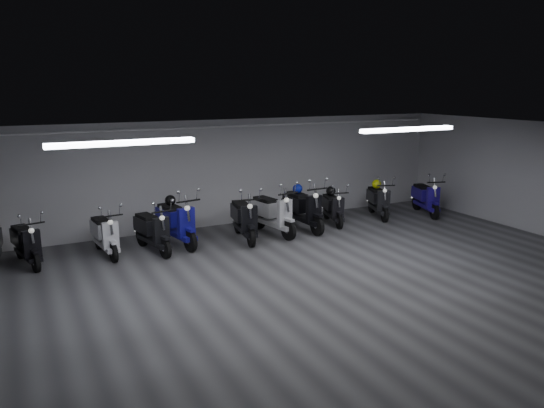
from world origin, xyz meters
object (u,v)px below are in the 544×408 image
helmet_1 (376,184)px  helmet_3 (170,200)px  scooter_1 (26,237)px  helmet_0 (298,189)px  scooter_7 (303,202)px  scooter_8 (333,203)px  scooter_10 (426,192)px  scooter_6 (273,207)px  scooter_9 (379,195)px  scooter_5 (244,212)px  scooter_4 (176,215)px  scooter_3 (152,224)px  scooter_2 (105,228)px  helmet_2 (331,191)px

helmet_1 → helmet_3: size_ratio=1.04×
scooter_1 → helmet_1: scooter_1 is taller
scooter_1 → helmet_0: bearing=-12.4°
scooter_7 → scooter_8: size_ratio=1.24×
scooter_8 → helmet_0: size_ratio=6.26×
scooter_1 → scooter_10: 10.48m
helmet_1 → scooter_1: bearing=-178.7°
scooter_6 → helmet_1: bearing=-2.8°
scooter_8 → scooter_9: (1.55, 0.04, 0.04)m
scooter_5 → scooter_1: bearing=-175.2°
scooter_7 → scooter_9: 2.55m
scooter_1 → scooter_9: 9.04m
scooter_4 → scooter_10: 7.29m
scooter_7 → scooter_8: scooter_7 is taller
scooter_9 → helmet_0: (-2.56, 0.12, 0.40)m
scooter_3 → helmet_0: bearing=-6.0°
scooter_4 → scooter_5: 1.61m
scooter_7 → helmet_3: (-3.36, 0.41, 0.30)m
scooter_4 → scooter_5: scooter_4 is taller
helmet_0 → scooter_2: bearing=-177.9°
scooter_4 → helmet_3: (-0.05, 0.27, 0.30)m
scooter_3 → scooter_10: bearing=-12.3°
scooter_9 → scooter_10: 1.47m
scooter_7 → helmet_1: bearing=5.2°
scooter_1 → scooter_2: bearing=-15.9°
helmet_2 → helmet_3: 4.42m
scooter_5 → helmet_1: bearing=16.2°
scooter_3 → helmet_2: scooter_3 is taller
scooter_1 → helmet_1: (9.12, 0.21, 0.30)m
scooter_7 → helmet_1: size_ratio=7.43×
helmet_1 → helmet_2: bearing=-178.3°
scooter_4 → scooter_9: bearing=-10.3°
helmet_0 → scooter_10: bearing=-6.8°
scooter_1 → helmet_0: size_ratio=6.56×
scooter_9 → scooter_2: bearing=-160.0°
scooter_1 → helmet_2: 7.56m
scooter_10 → scooter_6: bearing=-163.8°
scooter_3 → scooter_9: (6.49, 0.28, -0.02)m
scooter_1 → scooter_8: 7.50m
scooter_8 → helmet_1: 1.68m
scooter_1 → scooter_8: scooter_1 is taller
helmet_3 → helmet_2: bearing=-1.1°
scooter_6 → helmet_0: 1.00m
scooter_4 → scooter_7: 3.32m
helmet_2 → helmet_0: bearing=-176.9°
helmet_2 → helmet_3: helmet_3 is taller
scooter_6 → scooter_4: bearing=165.4°
scooter_4 → scooter_8: (4.31, -0.03, -0.13)m
scooter_5 → helmet_2: 2.84m
scooter_9 → helmet_2: size_ratio=6.44×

